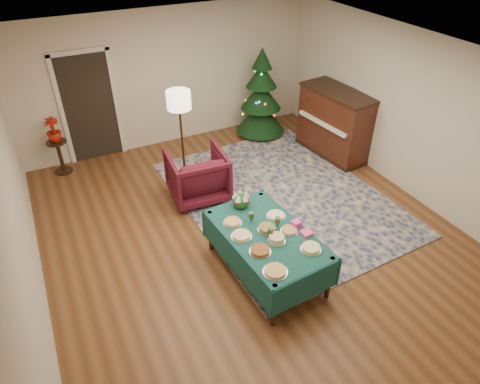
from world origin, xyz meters
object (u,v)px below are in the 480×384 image
buffet_table (267,241)px  christmas_tree (261,97)px  gift_box (296,224)px  floor_lamp (179,106)px  piano (335,124)px  side_table (61,157)px  potted_plant (54,135)px  armchair (197,173)px

buffet_table → christmas_tree: 4.22m
gift_box → floor_lamp: 2.96m
buffet_table → piano: piano is taller
buffet_table → gift_box: gift_box is taller
gift_box → buffet_table: bearing=173.3°
side_table → potted_plant: 0.46m
gift_box → floor_lamp: size_ratio=0.06×
christmas_tree → gift_box: bearing=-112.4°
christmas_tree → buffet_table: bearing=-117.9°
buffet_table → armchair: (-0.15, 2.11, -0.07)m
armchair → floor_lamp: 1.17m
buffet_table → christmas_tree: size_ratio=0.97×
gift_box → armchair: size_ratio=0.12×
buffet_table → gift_box: (0.42, -0.05, 0.18)m
gift_box → christmas_tree: christmas_tree is taller
gift_box → potted_plant: bearing=122.0°
floor_lamp → side_table: floor_lamp is taller
floor_lamp → side_table: size_ratio=2.63×
side_table → piano: piano is taller
buffet_table → side_table: bearing=117.9°
buffet_table → floor_lamp: (-0.14, 2.77, 0.89)m
christmas_tree → piano: bearing=-57.7°
gift_box → christmas_tree: (1.55, 3.77, 0.12)m
gift_box → armchair: bearing=104.7°
side_table → piano: size_ratio=0.40×
potted_plant → side_table: bearing=-45.0°
gift_box → side_table: bearing=122.0°
potted_plant → piano: (4.99, -1.70, -0.13)m
piano → buffet_table: bearing=-140.9°
armchair → christmas_tree: (2.12, 1.62, 0.37)m
side_table → potted_plant: size_ratio=1.40×
floor_lamp → armchair: bearing=-90.2°
floor_lamp → side_table: 2.60m
armchair → potted_plant: bearing=-39.5°
floor_lamp → christmas_tree: (2.12, 0.95, -0.59)m
buffet_table → side_table: size_ratio=2.85×
armchair → potted_plant: armchair is taller
floor_lamp → side_table: (-1.99, 1.25, -1.12)m
floor_lamp → potted_plant: bearing=147.9°
potted_plant → gift_box: bearing=-58.0°
piano → christmas_tree: bearing=122.3°
floor_lamp → piano: (3.00, -0.45, -0.79)m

